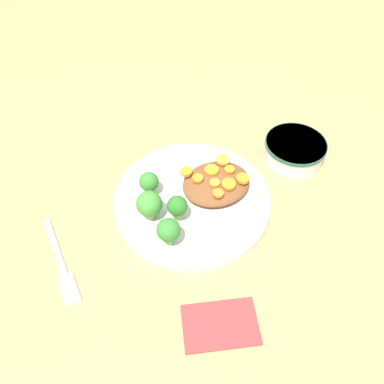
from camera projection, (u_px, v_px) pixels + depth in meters
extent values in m
plane|color=tan|center=(192.00, 204.00, 0.68)|extent=(4.00, 4.00, 0.00)
cylinder|color=silver|center=(192.00, 201.00, 0.67)|extent=(0.28, 0.28, 0.02)
torus|color=silver|center=(192.00, 197.00, 0.66)|extent=(0.28, 0.28, 0.01)
cylinder|color=silver|center=(294.00, 150.00, 0.74)|extent=(0.12, 0.12, 0.04)
cylinder|color=#235B47|center=(296.00, 144.00, 0.73)|extent=(0.12, 0.12, 0.01)
cylinder|color=white|center=(295.00, 146.00, 0.73)|extent=(0.10, 0.10, 0.01)
ellipsoid|color=brown|center=(216.00, 184.00, 0.67)|extent=(0.12, 0.10, 0.03)
cylinder|color=#759E51|center=(178.00, 214.00, 0.63)|extent=(0.01, 0.01, 0.02)
sphere|color=#286B23|center=(177.00, 206.00, 0.61)|extent=(0.03, 0.03, 0.03)
cylinder|color=#759E51|center=(150.00, 189.00, 0.66)|extent=(0.02, 0.02, 0.02)
sphere|color=#337A2D|center=(149.00, 182.00, 0.65)|extent=(0.04, 0.04, 0.04)
cylinder|color=#759E51|center=(169.00, 238.00, 0.60)|extent=(0.01, 0.01, 0.02)
sphere|color=#337A2D|center=(168.00, 230.00, 0.58)|extent=(0.04, 0.04, 0.04)
cylinder|color=#759E51|center=(150.00, 212.00, 0.63)|extent=(0.02, 0.02, 0.02)
sphere|color=#3D8433|center=(149.00, 204.00, 0.61)|extent=(0.04, 0.04, 0.04)
cylinder|color=orange|center=(229.00, 184.00, 0.65)|extent=(0.02, 0.02, 0.01)
cylinder|color=orange|center=(186.00, 172.00, 0.66)|extent=(0.02, 0.02, 0.01)
cylinder|color=orange|center=(198.00, 178.00, 0.65)|extent=(0.02, 0.02, 0.01)
cylinder|color=orange|center=(212.00, 170.00, 0.67)|extent=(0.03, 0.03, 0.00)
cylinder|color=orange|center=(230.00, 169.00, 0.67)|extent=(0.02, 0.02, 0.00)
cylinder|color=orange|center=(218.00, 193.00, 0.63)|extent=(0.02, 0.02, 0.00)
cylinder|color=orange|center=(243.00, 179.00, 0.65)|extent=(0.02, 0.02, 0.01)
cylinder|color=orange|center=(223.00, 160.00, 0.68)|extent=(0.03, 0.03, 0.01)
cylinder|color=orange|center=(215.00, 183.00, 0.65)|extent=(0.02, 0.02, 0.01)
cube|color=silver|center=(55.00, 246.00, 0.62)|extent=(0.01, 0.12, 0.01)
cube|color=silver|center=(69.00, 289.00, 0.57)|extent=(0.02, 0.05, 0.01)
cube|color=#B73333|center=(220.00, 324.00, 0.54)|extent=(0.13, 0.10, 0.01)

